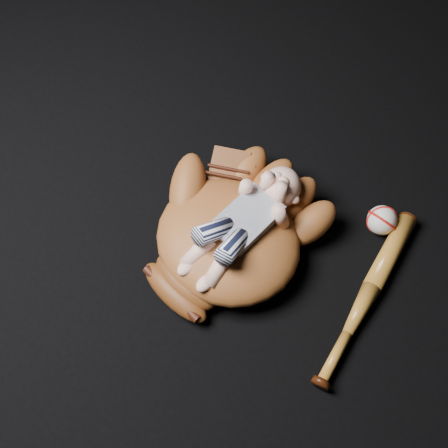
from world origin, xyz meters
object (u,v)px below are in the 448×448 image
object	(u,v)px
baseball_bat	(367,297)
newborn_baby	(239,226)
baseball	(382,220)
baseball_glove	(228,236)

from	to	relation	value
baseball_bat	newborn_baby	bearing A→B (deg)	-175.40
baseball	baseball_glove	bearing A→B (deg)	-141.98
baseball_glove	baseball_bat	xyz separation A→B (m)	(0.35, 0.04, -0.06)
baseball_bat	baseball_glove	bearing A→B (deg)	-174.00
baseball_glove	baseball_bat	distance (m)	0.36
baseball_glove	newborn_baby	world-z (taller)	newborn_baby
baseball_glove	newborn_baby	xyz separation A→B (m)	(0.02, 0.01, 0.05)
newborn_baby	baseball	xyz separation A→B (m)	(0.29, 0.23, -0.10)
baseball_bat	baseball	xyz separation A→B (m)	(-0.04, 0.20, 0.01)
baseball_bat	baseball	bearing A→B (deg)	101.23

